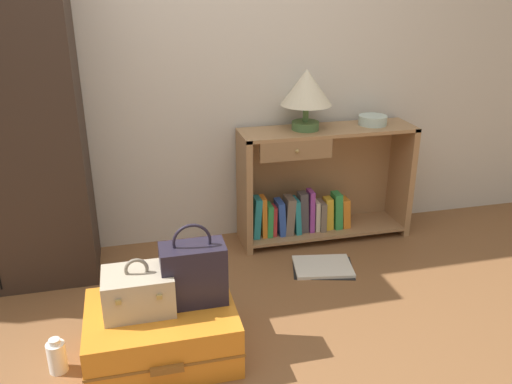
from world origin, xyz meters
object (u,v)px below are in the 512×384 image
table_lamp (307,90)px  suitcase_large (162,332)px  bottle (57,356)px  bowl (373,120)px  train_case (139,291)px  open_book_on_floor (323,267)px  bookshelf (317,188)px  handbag (193,273)px

table_lamp → suitcase_large: (-1.01, -1.00, -0.87)m
bottle → bowl: bearing=27.4°
suitcase_large → train_case: size_ratio=2.19×
bowl → open_book_on_floor: 1.00m
bowl → train_case: (-1.55, -0.99, -0.43)m
open_book_on_floor → bottle: bearing=-158.8°
open_book_on_floor → suitcase_large: bearing=-150.3°
table_lamp → train_case: bearing=-138.2°
bookshelf → train_case: bearing=-140.5°
bookshelf → bottle: size_ratio=6.71×
table_lamp → open_book_on_floor: size_ratio=0.88×
bookshelf → open_book_on_floor: bookshelf is taller
suitcase_large → open_book_on_floor: 1.16m
table_lamp → bowl: size_ratio=2.04×
bookshelf → bottle: bearing=-147.6°
bowl → train_case: size_ratio=0.59×
suitcase_large → bottle: bearing=179.6°
table_lamp → train_case: table_lamp is taller
bowl → bottle: size_ratio=1.08×
table_lamp → bottle: bearing=-145.9°
bookshelf → bottle: bookshelf is taller
handbag → bottle: size_ratio=2.32×
table_lamp → suitcase_large: bearing=-135.3°
handbag → bottle: (-0.63, -0.02, -0.32)m
bookshelf → open_book_on_floor: (-0.10, -0.43, -0.34)m
handbag → open_book_on_floor: handbag is taller
train_case → handbag: size_ratio=0.79×
table_lamp → bottle: 2.00m
bowl → handbag: size_ratio=0.47×
table_lamp → suitcase_large: 1.67m
suitcase_large → handbag: size_ratio=1.72×
bookshelf → suitcase_large: size_ratio=1.67×
bottle → handbag: bearing=2.1°
handbag → open_book_on_floor: size_ratio=0.93×
bookshelf → table_lamp: 0.66m
bowl → handbag: 1.68m
handbag → suitcase_large: bearing=-170.9°
handbag → bookshelf: bearing=45.9°
train_case → table_lamp: bearing=41.8°
train_case → handbag: (0.25, 0.01, 0.05)m
bottle → train_case: bearing=2.4°
train_case → open_book_on_floor: (1.09, 0.55, -0.34)m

